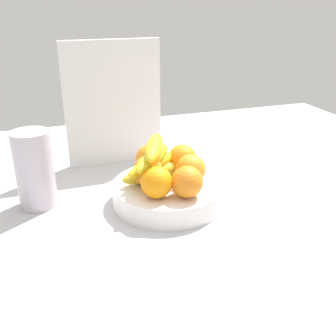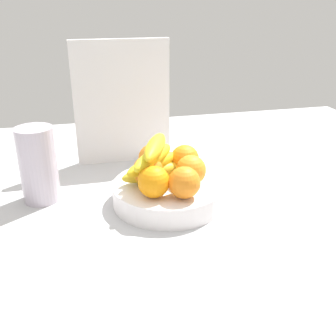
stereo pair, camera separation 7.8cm
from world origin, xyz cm
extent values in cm
cube|color=#B6B6B8|center=(0.00, 0.00, -1.50)|extent=(180.00, 140.00, 3.00)
cylinder|color=white|center=(-3.52, -2.68, 2.58)|extent=(26.95, 26.95, 5.17)
sphere|color=orange|center=(1.70, -4.29, 8.78)|extent=(7.22, 7.22, 7.22)
sphere|color=orange|center=(2.20, 2.78, 8.78)|extent=(7.22, 7.22, 7.22)
sphere|color=orange|center=(-5.65, 5.36, 8.78)|extent=(7.22, 7.22, 7.22)
sphere|color=orange|center=(-8.29, -2.06, 8.78)|extent=(7.22, 7.22, 7.22)
sphere|color=orange|center=(-8.21, -8.56, 8.78)|extent=(7.22, 7.22, 7.22)
sphere|color=orange|center=(-1.70, -10.50, 8.78)|extent=(7.22, 7.22, 7.22)
ellipsoid|color=gold|center=(-6.32, 0.05, 7.17)|extent=(17.46, 8.07, 4.00)
ellipsoid|color=yellow|center=(-6.52, -0.01, 9.37)|extent=(16.39, 12.71, 4.00)
ellipsoid|color=yellow|center=(-6.74, -1.05, 11.57)|extent=(13.90, 15.66, 4.00)
ellipsoid|color=yellow|center=(-6.02, -0.14, 13.77)|extent=(10.37, 17.20, 4.00)
cube|color=silver|center=(-10.14, 27.00, 18.00)|extent=(28.00, 1.82, 36.00)
cylinder|color=#BDB1C1|center=(-33.61, 6.15, 9.35)|extent=(8.93, 8.93, 18.70)
camera|label=1|loc=(-31.03, -83.49, 46.40)|focal=41.95mm
camera|label=2|loc=(-23.58, -85.65, 46.40)|focal=41.95mm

